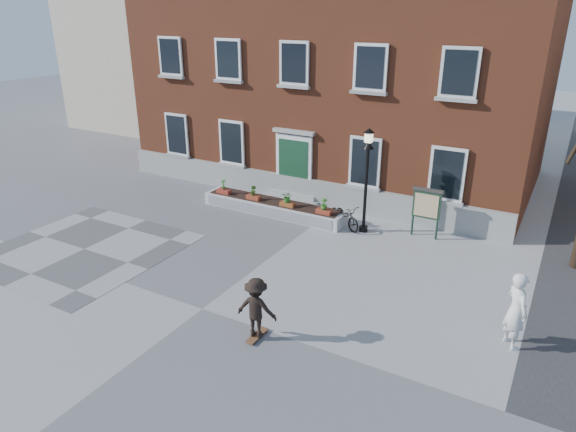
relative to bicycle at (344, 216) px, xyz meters
The scene contains 10 objects.
ground 7.40m from the bicycle, 98.60° to the right, with size 100.00×100.00×0.00m, color gray.
checker_patch 9.51m from the bicycle, 138.44° to the right, with size 6.00×6.00×0.01m, color #515153.
distant_building 23.72m from the bicycle, 146.38° to the left, with size 10.00×12.00×13.00m, color beige.
bicycle is the anchor object (origin of this frame).
bystander 8.21m from the bicycle, 35.89° to the right, with size 0.74×0.48×2.02m, color silver.
brick_building 9.40m from the bicycle, 114.94° to the left, with size 18.40×10.85×12.60m.
planter_assembly 3.10m from the bicycle, behind, with size 6.20×1.12×1.15m.
lamp_post 2.22m from the bicycle, ahead, with size 0.40×0.40×3.93m.
notice_board 3.09m from the bicycle, 11.53° to the left, with size 1.10×0.16×1.87m.
skateboarder 7.74m from the bicycle, 82.84° to the right, with size 1.13×0.78×1.69m.
Camera 1 is at (8.18, -9.54, 7.85)m, focal length 32.00 mm.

